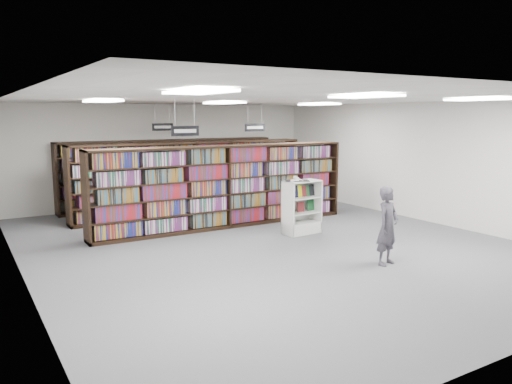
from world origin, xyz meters
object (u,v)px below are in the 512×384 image
endcap_display (301,215)px  open_book (297,180)px  shopper (388,226)px  bookshelf_row_near (225,186)px

endcap_display → open_book: bearing=-178.3°
endcap_display → shopper: size_ratio=0.86×
endcap_display → shopper: shopper is taller
bookshelf_row_near → shopper: bearing=-76.4°
bookshelf_row_near → shopper: size_ratio=4.64×
shopper → endcap_display: bearing=72.0°
bookshelf_row_near → shopper: 4.70m
open_book → shopper: bearing=-65.1°
endcap_display → shopper: 2.98m
endcap_display → shopper: bearing=-97.2°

